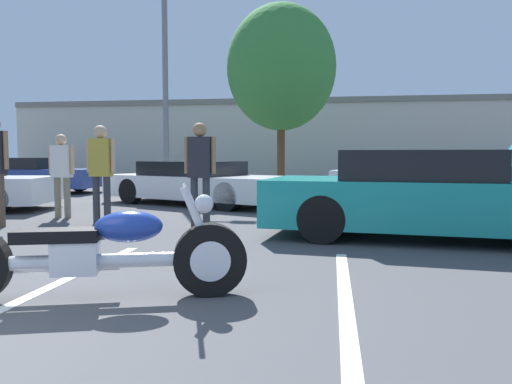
% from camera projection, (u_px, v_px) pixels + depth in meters
% --- Properties ---
extents(parking_stripe_back, '(0.12, 5.25, 0.01)m').
position_uv_depth(parking_stripe_back, '(348.00, 329.00, 3.40)').
color(parking_stripe_back, white).
rests_on(parking_stripe_back, ground).
extents(far_building, '(32.00, 4.20, 4.40)m').
position_uv_depth(far_building, '(282.00, 136.00, 29.90)').
color(far_building, beige).
rests_on(far_building, ground).
extents(light_pole, '(1.21, 0.28, 7.51)m').
position_uv_depth(light_pole, '(168.00, 65.00, 16.17)').
color(light_pole, slate).
rests_on(light_pole, ground).
extents(tree_background, '(4.40, 4.40, 7.27)m').
position_uv_depth(tree_background, '(281.00, 68.00, 20.12)').
color(tree_background, brown).
rests_on(tree_background, ground).
extents(motorcycle, '(2.45, 1.00, 0.94)m').
position_uv_depth(motorcycle, '(93.00, 254.00, 4.09)').
color(motorcycle, black).
rests_on(motorcycle, ground).
extents(show_car_hood_open, '(4.86, 2.49, 2.19)m').
position_uv_depth(show_car_hood_open, '(432.00, 195.00, 7.13)').
color(show_car_hood_open, teal).
rests_on(show_car_hood_open, ground).
extents(parked_car_right_row, '(4.41, 2.67, 1.28)m').
position_uv_depth(parked_car_right_row, '(420.00, 180.00, 12.01)').
color(parked_car_right_row, white).
rests_on(parked_car_right_row, ground).
extents(parked_car_mid_right_row, '(5.13, 3.70, 1.05)m').
position_uv_depth(parked_car_mid_right_row, '(197.00, 183.00, 12.17)').
color(parked_car_mid_right_row, white).
rests_on(parked_car_mid_right_row, ground).
extents(parked_car_left_row, '(4.75, 1.79, 1.12)m').
position_uv_depth(parked_car_left_row, '(24.00, 175.00, 16.06)').
color(parked_car_left_row, navy).
rests_on(parked_car_left_row, ground).
extents(spectator_near_motorcycle, '(0.52, 0.22, 1.71)m').
position_uv_depth(spectator_near_motorcycle, '(101.00, 166.00, 8.61)').
color(spectator_near_motorcycle, '#333338').
rests_on(spectator_near_motorcycle, ground).
extents(spectator_by_show_car, '(0.52, 0.23, 1.72)m').
position_uv_depth(spectator_by_show_car, '(200.00, 166.00, 8.03)').
color(spectator_by_show_car, '#333338').
rests_on(spectator_by_show_car, ground).
extents(spectator_far_lot, '(0.52, 0.21, 1.59)m').
position_uv_depth(spectator_far_lot, '(62.00, 169.00, 9.51)').
color(spectator_far_lot, gray).
rests_on(spectator_far_lot, ground).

